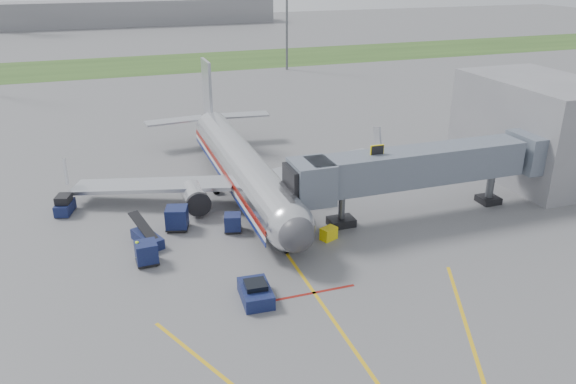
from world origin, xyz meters
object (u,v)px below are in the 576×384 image
object	(u,v)px
baggage_tug	(65,205)
ramp_worker	(139,252)
airliner	(242,165)
pushback_tug	(256,293)
belt_loader	(147,238)

from	to	relation	value
baggage_tug	ramp_worker	size ratio (longest dim) A/B	1.46
airliner	pushback_tug	size ratio (longest dim) A/B	10.83
ramp_worker	baggage_tug	bearing A→B (deg)	79.66
baggage_tug	belt_loader	bearing A→B (deg)	-52.69
baggage_tug	belt_loader	size ratio (longest dim) A/B	0.64
belt_loader	pushback_tug	bearing A→B (deg)	-60.28
baggage_tug	belt_loader	xyz separation A→B (m)	(6.35, -8.33, -0.26)
baggage_tug	belt_loader	world-z (taller)	belt_loader
belt_loader	ramp_worker	bearing A→B (deg)	-106.26
baggage_tug	ramp_worker	xyz separation A→B (m)	(5.46, -11.37, 0.17)
ramp_worker	belt_loader	bearing A→B (deg)	37.75
pushback_tug	ramp_worker	distance (m)	10.19
pushback_tug	ramp_worker	bearing A→B (deg)	132.64
pushback_tug	baggage_tug	size ratio (longest dim) A/B	1.22
airliner	ramp_worker	size ratio (longest dim) A/B	19.29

